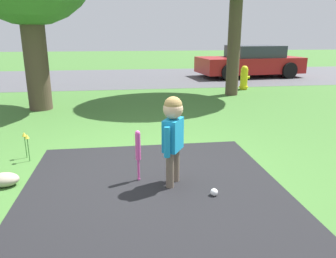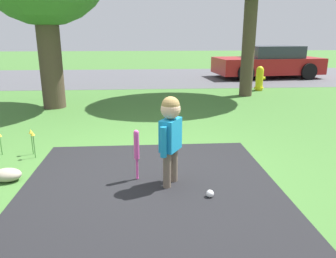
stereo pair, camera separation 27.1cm
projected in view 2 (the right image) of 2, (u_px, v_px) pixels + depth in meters
name	position (u px, v px, depth m)	size (l,w,h in m)	color
ground_plane	(138.00, 171.00, 4.22)	(60.00, 60.00, 0.00)	#3D6B2D
street_strip	(142.00, 77.00, 13.21)	(40.00, 6.00, 0.01)	#4C4C51
child	(171.00, 129.00, 3.65)	(0.28, 0.38, 1.04)	#6B5B4C
baseball_bat	(137.00, 148.00, 3.86)	(0.06, 0.06, 0.63)	#E54CA5
sports_ball	(210.00, 194.00, 3.53)	(0.08, 0.08, 0.08)	white
fire_hydrant	(259.00, 79.00, 10.06)	(0.32, 0.28, 0.74)	yellow
parked_car	(268.00, 62.00, 12.99)	(4.24, 2.31, 1.24)	maroon
flower_bed	(7.00, 137.00, 4.60)	(0.70, 0.25, 0.41)	#38702D
edging_rock	(7.00, 175.00, 3.90)	(0.34, 0.23, 0.16)	#9E937F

